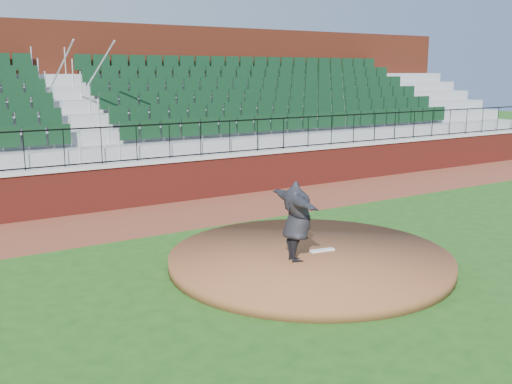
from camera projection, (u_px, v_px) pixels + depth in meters
ground at (297, 271)px, 11.48m from camera, size 90.00×90.00×0.00m
warning_track at (179, 215)px, 15.95m from camera, size 34.00×3.20×0.01m
field_wall at (155, 184)px, 17.16m from camera, size 34.00×0.35×1.20m
wall_cap at (154, 161)px, 17.03m from camera, size 34.00×0.45×0.10m
wall_railing at (153, 142)px, 16.92m from camera, size 34.00×0.05×1.00m
seating_stands at (120, 119)px, 19.08m from camera, size 34.00×5.10×4.60m
concourse_wall at (93, 101)px, 21.31m from camera, size 34.00×0.50×5.50m
pitchers_mound at (310, 259)px, 11.77m from camera, size 5.58×5.58×0.25m
pitching_rubber at (322, 250)px, 11.89m from camera, size 0.53×0.21×0.03m
pitcher at (297, 221)px, 11.13m from camera, size 0.92×1.97×1.55m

